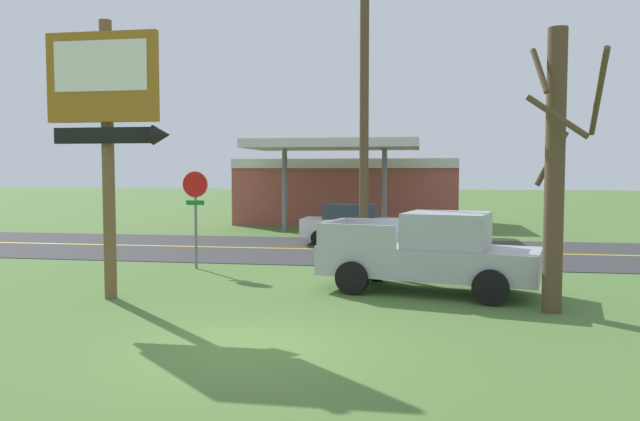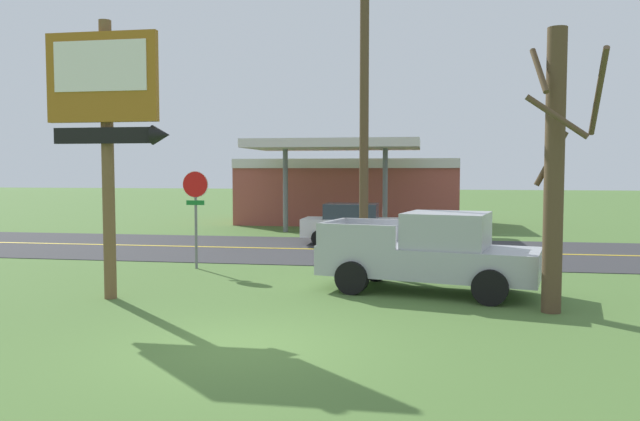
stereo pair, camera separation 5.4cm
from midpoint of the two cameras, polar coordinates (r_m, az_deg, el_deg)
The scene contains 10 objects.
ground_plane at distance 10.75m, azimuth -7.25°, elevation -12.35°, with size 180.00×180.00×0.00m, color #4C7033.
road_asphalt at distance 23.28m, azimuth 1.93°, elevation -3.63°, with size 140.00×8.00×0.02m, color #333335.
road_centre_line at distance 23.27m, azimuth 1.93°, elevation -3.59°, with size 126.00×0.20×0.01m, color gold.
motel_sign at distance 15.01m, azimuth -19.02°, elevation 8.71°, with size 2.90×0.54×6.36m.
stop_sign at distance 19.11m, azimuth -11.42°, elevation 0.78°, with size 0.80×0.08×2.95m.
utility_pole at distance 18.04m, azimuth 3.98°, elevation 10.04°, with size 1.65×0.26×9.40m.
bare_tree at distance 13.75m, azimuth 20.66°, elevation 3.79°, with size 1.64×1.69×5.87m.
gas_station at distance 35.26m, azimuth 2.52°, elevation 2.00°, with size 12.00×11.50×4.40m.
pickup_silver_parked_on_lawn at distance 15.41m, azimuth 10.01°, elevation -3.84°, with size 5.51×3.09×1.96m.
car_white_near_lane at distance 25.14m, azimuth 3.02°, elevation -1.21°, with size 4.20×2.00×1.64m.
Camera 1 is at (2.94, -9.90, 2.96)m, focal length 34.96 mm.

